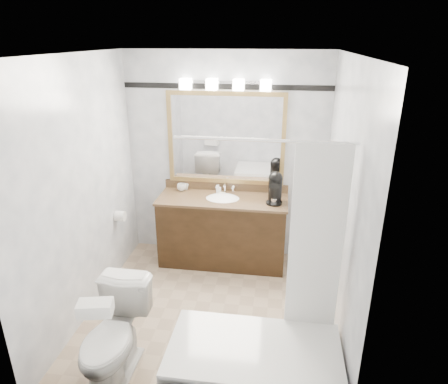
{
  "coord_description": "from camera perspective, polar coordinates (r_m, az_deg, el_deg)",
  "views": [
    {
      "loc": [
        0.65,
        -3.29,
        2.63
      ],
      "look_at": [
        0.11,
        0.35,
        1.19
      ],
      "focal_mm": 32.0,
      "sensor_mm": 36.0,
      "label": 1
    }
  ],
  "objects": [
    {
      "name": "room",
      "position": [
        3.62,
        -2.59,
        -1.05
      ],
      "size": [
        2.42,
        2.62,
        2.52
      ],
      "color": "tan",
      "rests_on": "ground"
    },
    {
      "name": "cup_left",
      "position": [
        4.95,
        -6.09,
        0.68
      ],
      "size": [
        0.14,
        0.14,
        0.09
      ],
      "primitive_type": "imported",
      "rotation": [
        0.0,
        0.0,
        -0.4
      ],
      "color": "white",
      "rests_on": "vanity"
    },
    {
      "name": "coffee_maker",
      "position": [
        4.57,
        7.32,
        0.77
      ],
      "size": [
        0.19,
        0.24,
        0.36
      ],
      "rotation": [
        0.0,
        0.0,
        -0.07
      ],
      "color": "black",
      "rests_on": "vanity"
    },
    {
      "name": "vanity_light_bar",
      "position": [
        4.59,
        0.18,
        15.15
      ],
      "size": [
        1.02,
        0.14,
        0.12
      ],
      "color": "silver",
      "rests_on": "room"
    },
    {
      "name": "soap_bar",
      "position": [
        4.81,
        -0.28,
        -0.21
      ],
      "size": [
        0.08,
        0.06,
        0.02
      ],
      "primitive_type": "cube",
      "rotation": [
        0.0,
        0.0,
        -0.22
      ],
      "color": "beige",
      "rests_on": "vanity"
    },
    {
      "name": "mirror",
      "position": [
        4.75,
        0.26,
        7.61
      ],
      "size": [
        1.4,
        0.04,
        1.1
      ],
      "color": "tan",
      "rests_on": "room"
    },
    {
      "name": "soap_bottle_a",
      "position": [
        4.83,
        -0.77,
        0.45
      ],
      "size": [
        0.05,
        0.06,
        0.11
      ],
      "primitive_type": "imported",
      "rotation": [
        0.0,
        0.0,
        -0.11
      ],
      "color": "white",
      "rests_on": "vanity"
    },
    {
      "name": "bathtub",
      "position": [
        3.35,
        4.71,
        -23.22
      ],
      "size": [
        1.3,
        0.75,
        1.96
      ],
      "color": "white",
      "rests_on": "ground"
    },
    {
      "name": "cup_right",
      "position": [
        4.97,
        -5.51,
        0.73
      ],
      "size": [
        0.08,
        0.08,
        0.07
      ],
      "primitive_type": "imported",
      "rotation": [
        0.0,
        0.0,
        0.12
      ],
      "color": "white",
      "rests_on": "vanity"
    },
    {
      "name": "tissue_box",
      "position": [
        3.07,
        -17.92,
        -15.51
      ],
      "size": [
        0.27,
        0.18,
        0.1
      ],
      "primitive_type": "cube",
      "rotation": [
        0.0,
        0.0,
        0.21
      ],
      "color": "white",
      "rests_on": "toilet"
    },
    {
      "name": "vanity",
      "position": [
        4.87,
        -0.2,
        -5.31
      ],
      "size": [
        1.53,
        0.58,
        0.97
      ],
      "color": "black",
      "rests_on": "ground"
    },
    {
      "name": "tp_roll",
      "position": [
        4.75,
        -14.61,
        -3.36
      ],
      "size": [
        0.11,
        0.12,
        0.12
      ],
      "primitive_type": "cylinder",
      "rotation": [
        0.0,
        1.57,
        0.0
      ],
      "color": "white",
      "rests_on": "room"
    },
    {
      "name": "toilet",
      "position": [
        3.49,
        -15.5,
        -19.38
      ],
      "size": [
        0.46,
        0.78,
        0.79
      ],
      "primitive_type": "imported",
      "rotation": [
        0.0,
        0.0,
        -0.02
      ],
      "color": "white",
      "rests_on": "ground"
    },
    {
      "name": "accent_stripe",
      "position": [
        4.66,
        0.3,
        14.83
      ],
      "size": [
        2.4,
        0.01,
        0.06
      ],
      "primitive_type": "cube",
      "color": "black",
      "rests_on": "room"
    }
  ]
}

